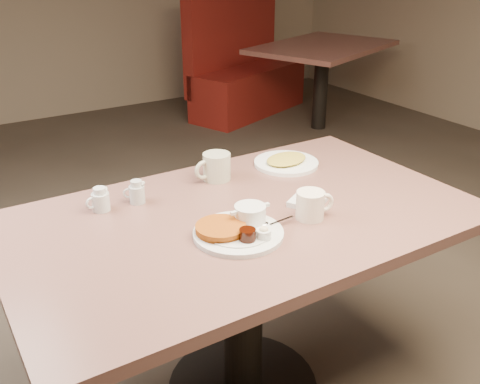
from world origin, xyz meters
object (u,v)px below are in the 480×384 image
main_plate (238,227)px  booth_back_right (251,72)px  diner_table (243,259)px  coffee_mug_near (311,205)px  coffee_mug_far (216,167)px  creamer_left (100,200)px  creamer_right (137,193)px  hash_plate (286,162)px

main_plate → booth_back_right: size_ratio=0.18×
diner_table → coffee_mug_near: coffee_mug_near is taller
coffee_mug_far → creamer_left: (-0.44, -0.02, -0.01)m
diner_table → booth_back_right: bearing=56.6°
coffee_mug_far → creamer_left: 0.44m
main_plate → coffee_mug_near: 0.25m
coffee_mug_near → coffee_mug_far: 0.44m
creamer_right → hash_plate: 0.63m
coffee_mug_near → creamer_left: (-0.55, 0.40, -0.01)m
diner_table → creamer_left: bearing=144.9°
coffee_mug_far → creamer_right: (-0.32, -0.03, -0.01)m
main_plate → creamer_right: 0.40m
coffee_mug_far → booth_back_right: bearing=54.8°
creamer_left → creamer_right: bearing=-3.6°
creamer_left → coffee_mug_far: bearing=2.9°
main_plate → booth_back_right: bearing=56.4°
coffee_mug_near → creamer_right: 0.58m
coffee_mug_far → creamer_right: 0.32m
creamer_right → hash_plate: creamer_right is taller
booth_back_right → diner_table: bearing=-123.4°
coffee_mug_far → hash_plate: 0.31m
creamer_right → booth_back_right: bearing=50.9°
coffee_mug_near → coffee_mug_far: size_ratio=0.92×
creamer_right → diner_table: bearing=-45.2°
coffee_mug_near → hash_plate: size_ratio=0.44×
hash_plate → diner_table: bearing=-143.8°
coffee_mug_far → creamer_left: size_ratio=1.71×
diner_table → hash_plate: size_ratio=4.83×
creamer_right → main_plate: bearing=-64.4°
creamer_left → hash_plate: creamer_left is taller
booth_back_right → creamer_left: bearing=-130.6°
coffee_mug_far → hash_plate: coffee_mug_far is taller
main_plate → creamer_right: (-0.17, 0.36, 0.01)m
diner_table → main_plate: (-0.08, -0.10, 0.19)m
coffee_mug_near → creamer_right: size_ratio=1.69×
coffee_mug_far → creamer_left: bearing=-177.1°
creamer_right → hash_plate: (0.63, 0.01, -0.02)m
booth_back_right → coffee_mug_far: bearing=-125.2°
creamer_left → hash_plate: 0.75m
diner_table → coffee_mug_far: 0.37m
diner_table → coffee_mug_near: bearing=-38.9°
creamer_left → hash_plate: bearing=0.2°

